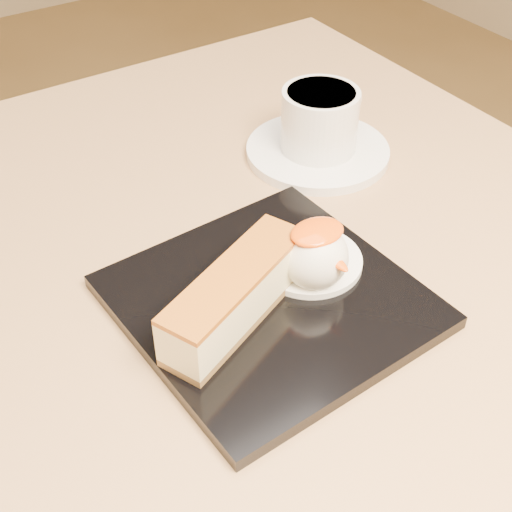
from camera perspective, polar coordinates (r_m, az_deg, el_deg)
table at (r=0.73m, az=-2.77°, el=-10.36°), size 0.80×0.80×0.72m
dessert_plate at (r=0.58m, az=1.09°, el=-3.65°), size 0.23×0.23×0.01m
cheesecake at (r=0.54m, az=-1.65°, el=-3.15°), size 0.15×0.09×0.05m
cream_smear at (r=0.60m, az=4.25°, el=-0.37°), size 0.09×0.09×0.01m
ice_cream_scoop at (r=0.57m, az=4.75°, el=-0.05°), size 0.05×0.05×0.05m
mango_sauce at (r=0.56m, az=4.92°, el=1.93°), size 0.05×0.03×0.01m
mint_sprig at (r=0.60m, az=0.61°, el=0.21°), size 0.03×0.02×0.00m
saucer at (r=0.76m, az=4.95°, el=8.34°), size 0.15×0.15×0.01m
coffee_cup at (r=0.74m, az=5.22°, el=10.91°), size 0.10×0.08×0.06m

